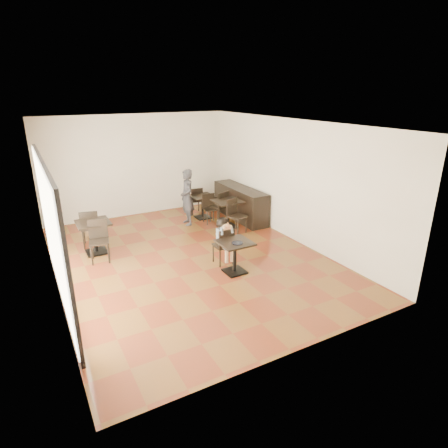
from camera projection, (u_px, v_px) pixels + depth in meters
floor at (190, 258)px, 9.17m from camera, size 6.00×8.00×0.01m
ceiling at (185, 123)px, 8.08m from camera, size 6.00×8.00×0.01m
wall_back at (137, 166)px, 11.92m from camera, size 6.00×0.01×3.20m
wall_front at (300, 260)px, 5.33m from camera, size 6.00×0.01×3.20m
wall_left at (46, 215)px, 7.27m from camera, size 0.01×8.00×3.20m
wall_right at (291, 180)px, 9.99m from camera, size 0.01×8.00×3.20m
storefront_window at (52, 232)px, 6.94m from camera, size 0.04×4.50×2.60m
child_table at (235, 257)px, 8.33m from camera, size 0.70×0.70×0.74m
child_chair at (223, 245)px, 8.76m from camera, size 0.40×0.40×0.90m
child at (223, 241)px, 8.72m from camera, size 0.40×0.56×1.13m
plate at (237, 243)px, 8.12m from camera, size 0.25×0.25×0.02m
pizza_slice at (227, 227)px, 8.42m from camera, size 0.26×0.20×0.06m
adult_patron at (187, 197)px, 11.20m from camera, size 0.46×0.65×1.69m
cafe_table_mid at (228, 214)px, 11.09m from camera, size 1.00×1.00×0.82m
cafe_table_left at (95, 237)px, 9.33m from camera, size 0.93×0.93×0.83m
cafe_table_back at (203, 207)px, 11.91m from camera, size 0.76×0.76×0.74m
chair_mid_a at (219, 206)px, 11.52m from camera, size 0.57×0.57×0.99m
chair_mid_b at (237, 216)px, 10.61m from camera, size 0.57×0.57×0.99m
chair_left_a at (90, 228)px, 9.75m from camera, size 0.53×0.53×0.99m
chair_left_b at (99, 242)px, 8.85m from camera, size 0.53×0.53×0.99m
chair_back_a at (195, 200)px, 12.33m from camera, size 0.43×0.43×0.89m
chair_back_b at (210, 209)px, 11.43m from camera, size 0.43×0.43×0.89m
service_counter at (240, 203)px, 11.85m from camera, size 0.60×2.40×1.00m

